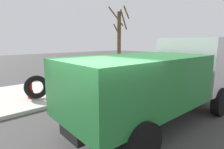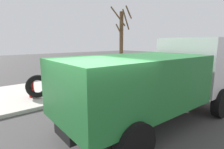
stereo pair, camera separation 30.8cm
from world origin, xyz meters
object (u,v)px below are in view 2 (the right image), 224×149
fire_hydrant (31,88)px  loose_tire (38,86)px  bare_tree (121,44)px  dump_truck_green (160,77)px

fire_hydrant → loose_tire: bearing=-54.8°
bare_tree → loose_tire: bearing=-178.0°
fire_hydrant → bare_tree: size_ratio=0.18×
fire_hydrant → dump_truck_green: 6.20m
dump_truck_green → bare_tree: bearing=59.6°
loose_tire → bare_tree: bare_tree is taller
fire_hydrant → loose_tire: (0.21, -0.30, 0.11)m
fire_hydrant → dump_truck_green: dump_truck_green is taller
fire_hydrant → bare_tree: bearing=-1.0°
fire_hydrant → loose_tire: 0.39m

